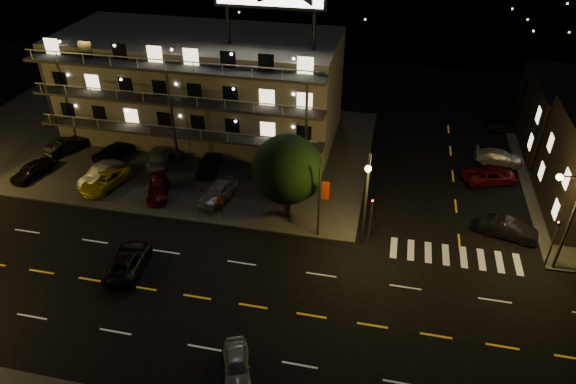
% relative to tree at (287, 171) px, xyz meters
% --- Properties ---
extents(ground, '(140.00, 140.00, 0.00)m').
position_rel_tree_xyz_m(ground, '(-2.07, -10.32, -4.52)').
color(ground, black).
rests_on(ground, ground).
extents(curb_nw, '(44.00, 24.00, 0.15)m').
position_rel_tree_xyz_m(curb_nw, '(-16.07, 9.68, -4.45)').
color(curb_nw, '#333230').
rests_on(curb_nw, ground).
extents(motel, '(28.00, 13.80, 18.10)m').
position_rel_tree_xyz_m(motel, '(-12.01, 13.56, 0.82)').
color(motel, gray).
rests_on(motel, ground).
extents(streetlight_nc, '(0.44, 1.92, 8.00)m').
position_rel_tree_xyz_m(streetlight_nc, '(6.43, -2.39, 0.44)').
color(streetlight_nc, '#2D2D30').
rests_on(streetlight_nc, ground).
extents(streetlight_ne, '(1.92, 0.44, 8.00)m').
position_rel_tree_xyz_m(streetlight_ne, '(20.07, -2.02, 0.44)').
color(streetlight_ne, '#2D2D30').
rests_on(streetlight_ne, ground).
extents(signal_nw, '(0.20, 0.27, 4.60)m').
position_rel_tree_xyz_m(signal_nw, '(6.93, -1.83, -1.95)').
color(signal_nw, '#2D2D30').
rests_on(signal_nw, ground).
extents(signal_ne, '(0.27, 0.20, 4.60)m').
position_rel_tree_xyz_m(signal_ne, '(19.93, -1.82, -1.95)').
color(signal_ne, '#2D2D30').
rests_on(signal_ne, ground).
extents(banner_north, '(0.83, 0.16, 6.40)m').
position_rel_tree_xyz_m(banner_north, '(3.02, -1.92, -1.09)').
color(banner_north, '#2D2D30').
rests_on(banner_north, ground).
extents(stop_sign, '(0.91, 0.11, 2.61)m').
position_rel_tree_xyz_m(stop_sign, '(-5.07, -1.75, -2.81)').
color(stop_sign, '#2D2D30').
rests_on(stop_sign, ground).
extents(tree, '(5.84, 5.63, 7.36)m').
position_rel_tree_xyz_m(tree, '(0.00, 0.00, 0.00)').
color(tree, black).
rests_on(tree, curb_nw).
extents(lot_car_0, '(2.52, 4.40, 1.41)m').
position_rel_tree_xyz_m(lot_car_0, '(-24.51, 1.00, -3.67)').
color(lot_car_0, black).
rests_on(lot_car_0, curb_nw).
extents(lot_car_1, '(2.81, 4.86, 1.51)m').
position_rel_tree_xyz_m(lot_car_1, '(-17.78, 1.68, -3.61)').
color(lot_car_1, '#9A9AA0').
rests_on(lot_car_1, curb_nw).
extents(lot_car_2, '(3.59, 5.49, 1.40)m').
position_rel_tree_xyz_m(lot_car_2, '(-16.96, 0.93, -3.67)').
color(lot_car_2, gold).
rests_on(lot_car_2, curb_nw).
extents(lot_car_3, '(2.99, 4.54, 1.22)m').
position_rel_tree_xyz_m(lot_car_3, '(-11.76, 0.62, -3.76)').
color(lot_car_3, '#590C14').
rests_on(lot_car_3, curb_nw).
extents(lot_car_4, '(2.80, 4.82, 1.54)m').
position_rel_tree_xyz_m(lot_car_4, '(-6.31, 1.16, -3.60)').
color(lot_car_4, '#9A9AA0').
rests_on(lot_car_4, curb_nw).
extents(lot_car_5, '(3.16, 4.69, 1.46)m').
position_rel_tree_xyz_m(lot_car_5, '(-24.04, 6.02, -3.64)').
color(lot_car_5, black).
rests_on(lot_car_5, curb_nw).
extents(lot_car_6, '(3.21, 4.96, 1.27)m').
position_rel_tree_xyz_m(lot_car_6, '(-18.82, 6.08, -3.74)').
color(lot_car_6, black).
rests_on(lot_car_6, curb_nw).
extents(lot_car_7, '(3.36, 5.26, 1.42)m').
position_rel_tree_xyz_m(lot_car_7, '(-14.03, 5.99, -3.66)').
color(lot_car_7, '#9A9AA0').
rests_on(lot_car_7, curb_nw).
extents(lot_car_8, '(2.35, 4.71, 1.54)m').
position_rel_tree_xyz_m(lot_car_8, '(-8.77, 5.55, -3.60)').
color(lot_car_8, black).
rests_on(lot_car_8, curb_nw).
extents(lot_car_9, '(1.98, 4.36, 1.39)m').
position_rel_tree_xyz_m(lot_car_9, '(-2.44, 5.93, -3.68)').
color(lot_car_9, '#590C14').
rests_on(lot_car_9, curb_nw).
extents(side_car_0, '(4.72, 2.65, 1.47)m').
position_rel_tree_xyz_m(side_car_0, '(17.63, 1.21, -3.78)').
color(side_car_0, black).
rests_on(side_car_0, ground).
extents(side_car_1, '(5.58, 3.97, 1.41)m').
position_rel_tree_xyz_m(side_car_1, '(17.16, 9.39, -3.82)').
color(side_car_1, '#590C14').
rests_on(side_car_1, ground).
extents(side_car_2, '(4.77, 2.28, 1.34)m').
position_rel_tree_xyz_m(side_car_2, '(18.39, 13.15, -3.85)').
color(side_car_2, '#9A9AA0').
rests_on(side_car_2, ground).
extents(side_car_3, '(3.95, 1.60, 1.35)m').
position_rel_tree_xyz_m(side_car_3, '(19.83, 20.64, -3.85)').
color(side_car_3, black).
rests_on(side_car_3, ground).
extents(road_car_east, '(2.74, 4.08, 1.29)m').
position_rel_tree_xyz_m(road_car_east, '(0.40, -15.55, -3.88)').
color(road_car_east, '#9A9AA0').
rests_on(road_car_east, ground).
extents(road_car_west, '(2.86, 5.26, 1.40)m').
position_rel_tree_xyz_m(road_car_west, '(-9.93, -8.64, -3.82)').
color(road_car_west, black).
rests_on(road_car_west, ground).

